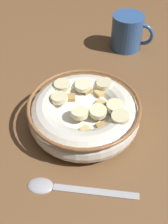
# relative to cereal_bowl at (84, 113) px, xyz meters

# --- Properties ---
(ground_plane) EXTENTS (1.18, 1.18, 0.02)m
(ground_plane) POSITION_rel_cereal_bowl_xyz_m (-0.00, -0.00, -0.04)
(ground_plane) COLOR brown
(cereal_bowl) EXTENTS (0.18, 0.18, 0.06)m
(cereal_bowl) POSITION_rel_cereal_bowl_xyz_m (0.00, 0.00, 0.00)
(cereal_bowl) COLOR silver
(cereal_bowl) RESTS_ON ground_plane
(spoon) EXTENTS (0.16, 0.05, 0.01)m
(spoon) POSITION_rel_cereal_bowl_xyz_m (0.01, -0.13, -0.02)
(spoon) COLOR #A5A5AD
(spoon) RESTS_ON ground_plane
(coffee_mug) EXTENTS (0.09, 0.07, 0.08)m
(coffee_mug) POSITION_rel_cereal_bowl_xyz_m (0.02, 0.26, 0.01)
(coffee_mug) COLOR #335999
(coffee_mug) RESTS_ON ground_plane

